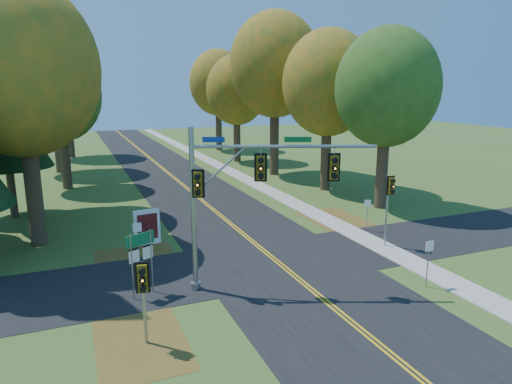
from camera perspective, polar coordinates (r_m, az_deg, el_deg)
name	(u,v)px	position (r m, az deg, el deg)	size (l,w,h in m)	color
ground	(294,275)	(21.75, 4.71, -10.34)	(160.00, 160.00, 0.00)	#3C5E21
road_main	(294,275)	(21.74, 4.71, -10.31)	(8.00, 160.00, 0.02)	black
road_cross	(276,261)	(23.41, 2.47, -8.55)	(60.00, 6.00, 0.02)	black
centerline_left	(292,275)	(21.70, 4.47, -10.32)	(0.10, 160.00, 0.01)	gold
centerline_right	(295,274)	(21.78, 4.95, -10.23)	(0.10, 160.00, 0.01)	gold
sidewalk_east	(400,256)	(25.00, 17.59, -7.69)	(1.60, 160.00, 0.06)	#9E998E
leaf_patch_w_near	(139,265)	(23.52, -14.39, -8.86)	(4.00, 6.00, 0.00)	brown
leaf_patch_e	(346,224)	(29.89, 11.14, -3.99)	(3.50, 8.00, 0.00)	brown
leaf_patch_w_far	(140,340)	(17.13, -14.29, -17.51)	(3.00, 5.00, 0.00)	brown
tree_w_a	(22,69)	(27.20, -27.23, 13.46)	(8.00, 8.00, 14.15)	#38281C
tree_e_a	(387,88)	(33.69, 16.07, 12.36)	(7.20, 7.20, 12.73)	#38281C
tree_w_b	(19,59)	(34.17, -27.53, 14.53)	(8.60, 8.60, 15.38)	#38281C
tree_e_b	(328,84)	(38.95, 9.05, 13.24)	(7.60, 7.60, 13.33)	#38281C
tree_w_c	(60,95)	(42.22, -23.29, 11.04)	(6.80, 6.80, 11.91)	#38281C
tree_e_c	(275,65)	(45.67, 2.43, 15.53)	(8.80, 8.80, 15.79)	#38281C
tree_w_d	(52,75)	(50.95, -24.09, 13.19)	(8.20, 8.20, 14.56)	#38281C
tree_e_d	(237,91)	(53.88, -2.40, 12.55)	(7.00, 7.00, 12.32)	#38281C
tree_w_e	(65,75)	(61.84, -22.77, 13.34)	(8.40, 8.40, 14.97)	#38281C
tree_e_e	(218,83)	(64.40, -4.73, 13.42)	(7.80, 7.80, 13.74)	#38281C
traffic_mast	(239,188)	(18.87, -2.16, 0.54)	(7.26, 3.07, 7.04)	gray
east_signal_pole	(390,193)	(25.44, 16.37, -0.17)	(0.46, 0.53, 4.01)	#95979D
ped_signal_pole	(143,284)	(15.76, -13.96, -11.08)	(0.48, 0.56, 3.04)	#969A9F
route_sign_cluster	(141,251)	(19.56, -14.18, -7.17)	(1.21, 0.57, 2.82)	gray
info_kiosk	(147,227)	(26.12, -13.46, -4.30)	(1.46, 0.37, 2.00)	white
reg_sign_e_north	(367,209)	(28.46, 13.74, -2.09)	(0.37, 0.15, 2.02)	gray
reg_sign_e_south	(429,255)	(21.31, 20.78, -7.34)	(0.42, 0.06, 2.19)	gray
reg_sign_w	(138,235)	(23.16, -14.58, -5.24)	(0.42, 0.10, 2.22)	gray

